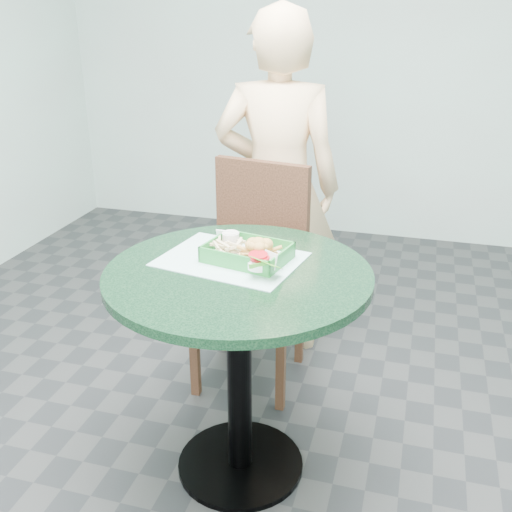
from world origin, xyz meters
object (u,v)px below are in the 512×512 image
(cafe_table, at_px, (239,324))
(food_basket, at_px, (247,261))
(diner_person, at_px, (277,183))
(sauce_ramekin, at_px, (226,244))
(dining_chair, at_px, (255,259))
(crab_sandwich, at_px, (260,254))

(cafe_table, height_order, food_basket, food_basket)
(diner_person, distance_m, sauce_ramekin, 0.77)
(food_basket, xyz_separation_m, sauce_ramekin, (-0.09, 0.05, 0.03))
(food_basket, bearing_deg, cafe_table, -93.66)
(diner_person, relative_size, sauce_ramekin, 27.82)
(diner_person, distance_m, food_basket, 0.82)
(diner_person, relative_size, food_basket, 6.25)
(dining_chair, bearing_deg, cafe_table, -68.49)
(food_basket, distance_m, sauce_ramekin, 0.11)
(food_basket, relative_size, crab_sandwich, 2.04)
(food_basket, bearing_deg, diner_person, 97.25)
(diner_person, bearing_deg, dining_chair, 77.21)
(dining_chair, relative_size, diner_person, 0.59)
(cafe_table, relative_size, dining_chair, 0.90)
(dining_chair, height_order, sauce_ramekin, dining_chair)
(food_basket, bearing_deg, crab_sandwich, -11.59)
(sauce_ramekin, bearing_deg, crab_sandwich, -23.21)
(cafe_table, bearing_deg, sauce_ramekin, 122.60)
(crab_sandwich, bearing_deg, cafe_table, -124.21)
(sauce_ramekin, bearing_deg, cafe_table, -57.40)
(diner_person, height_order, sauce_ramekin, diner_person)
(cafe_table, distance_m, food_basket, 0.20)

